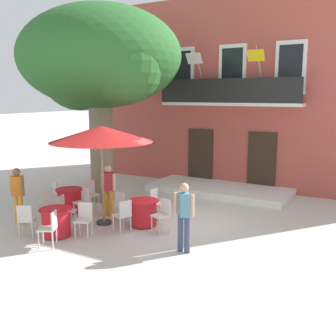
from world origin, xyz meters
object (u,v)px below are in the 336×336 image
object	(u,v)px
cafe_chair_near_tree_2	(26,218)
cafe_chair_middle_1	(163,213)
cafe_chair_front_2	(58,192)
pedestrian_near_entrance	(184,213)
cafe_table_front	(70,200)
cafe_chair_middle_3	(122,204)
pedestrian_mid_plaza	(18,193)
cafe_chair_near_tree_0	(84,217)
cafe_umbrella	(101,134)
cafe_table_near_tree	(56,222)
cafe_chair_near_tree_1	(65,209)
pedestrian_by_tree	(108,187)
cafe_chair_middle_2	(156,202)
cafe_chair_middle_0	(123,214)
cafe_chair_near_tree_3	(50,226)
cafe_chair_front_0	(84,200)
plane_tree	(98,62)
cafe_chair_front_1	(91,192)
cafe_chair_front_3	(46,200)

from	to	relation	value
cafe_chair_near_tree_2	cafe_chair_middle_1	world-z (taller)	same
cafe_chair_front_2	pedestrian_near_entrance	distance (m)	5.56
cafe_table_front	cafe_chair_front_2	size ratio (longest dim) A/B	0.95
cafe_chair_middle_3	pedestrian_mid_plaza	size ratio (longest dim) A/B	0.55
cafe_chair_near_tree_0	cafe_table_front	bearing A→B (deg)	142.55
cafe_table_front	cafe_chair_front_2	bearing A→B (deg)	163.46
cafe_chair_front_2	cafe_umbrella	size ratio (longest dim) A/B	0.31
cafe_table_near_tree	cafe_chair_near_tree_1	bearing A→B (deg)	116.52
cafe_chair_middle_1	cafe_table_front	distance (m)	3.52
cafe_chair_near_tree_0	pedestrian_by_tree	xyz separation A→B (m)	(-0.59, 1.78, 0.37)
pedestrian_by_tree	cafe_chair_middle_2	bearing A→B (deg)	18.93
cafe_chair_middle_0	pedestrian_mid_plaza	size ratio (longest dim) A/B	0.55
cafe_chair_near_tree_3	cafe_chair_front_0	size ratio (longest dim) A/B	1.00
cafe_chair_middle_0	cafe_chair_middle_3	world-z (taller)	same
cafe_chair_near_tree_1	cafe_chair_near_tree_3	size ratio (longest dim) A/B	1.00
cafe_chair_middle_1	cafe_chair_front_0	distance (m)	2.78
cafe_chair_middle_0	cafe_chair_near_tree_1	bearing A→B (deg)	-164.79
plane_tree	cafe_chair_front_1	distance (m)	4.40
cafe_chair_front_2	pedestrian_mid_plaza	bearing A→B (deg)	-81.61
cafe_chair_front_3	pedestrian_by_tree	world-z (taller)	pedestrian_by_tree
cafe_chair_middle_3	cafe_chair_front_3	world-z (taller)	same
cafe_chair_near_tree_0	cafe_chair_front_1	world-z (taller)	same
cafe_chair_middle_0	cafe_chair_front_3	size ratio (longest dim) A/B	1.00
cafe_chair_near_tree_1	cafe_chair_front_0	size ratio (longest dim) A/B	1.00
cafe_chair_near_tree_1	cafe_chair_front_3	distance (m)	1.29
cafe_chair_near_tree_3	cafe_table_front	xyz separation A→B (m)	(-1.68, 2.44, -0.14)
cafe_table_front	cafe_chair_front_0	size ratio (longest dim) A/B	0.95
cafe_chair_middle_1	cafe_chair_front_2	distance (m)	4.25
plane_tree	cafe_umbrella	xyz separation A→B (m)	(1.79, -2.11, -2.18)
cafe_table_near_tree	cafe_chair_near_tree_3	distance (m)	0.77
plane_tree	cafe_chair_near_tree_0	size ratio (longest dim) A/B	7.30
plane_tree	cafe_chair_middle_3	xyz separation A→B (m)	(2.13, -1.67, -4.26)
cafe_chair_near_tree_1	pedestrian_mid_plaza	distance (m)	1.50
cafe_chair_near_tree_1	cafe_chair_middle_1	distance (m)	2.80
cafe_chair_middle_1	cafe_umbrella	world-z (taller)	cafe_umbrella
cafe_chair_near_tree_2	cafe_chair_front_2	xyz separation A→B (m)	(-1.39, 2.51, 0.00)
cafe_chair_middle_3	cafe_table_front	bearing A→B (deg)	-178.31
cafe_chair_middle_2	cafe_chair_front_2	size ratio (longest dim) A/B	1.00
cafe_chair_near_tree_1	cafe_umbrella	bearing A→B (deg)	44.96
pedestrian_by_tree	pedestrian_mid_plaza	bearing A→B (deg)	-133.00
cafe_chair_near_tree_3	cafe_chair_front_1	xyz separation A→B (m)	(-1.43, 3.15, 0.00)
cafe_chair_front_0	cafe_chair_middle_1	bearing A→B (deg)	0.94
cafe_chair_near_tree_2	cafe_chair_front_2	bearing A→B (deg)	118.93
cafe_table_near_tree	cafe_chair_front_0	bearing A→B (deg)	107.28
cafe_chair_near_tree_2	pedestrian_mid_plaza	distance (m)	1.38
cafe_chair_near_tree_3	cafe_chair_middle_2	xyz separation A→B (m)	(1.06, 3.24, 0.00)
cafe_chair_middle_3	cafe_chair_front_0	xyz separation A→B (m)	(-1.29, -0.23, 0.00)
cafe_chair_middle_2	cafe_table_front	xyz separation A→B (m)	(-2.75, -0.80, -0.14)
cafe_chair_near_tree_2	cafe_chair_middle_0	bearing A→B (deg)	39.63
cafe_chair_middle_1	cafe_chair_middle_3	size ratio (longest dim) A/B	1.00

